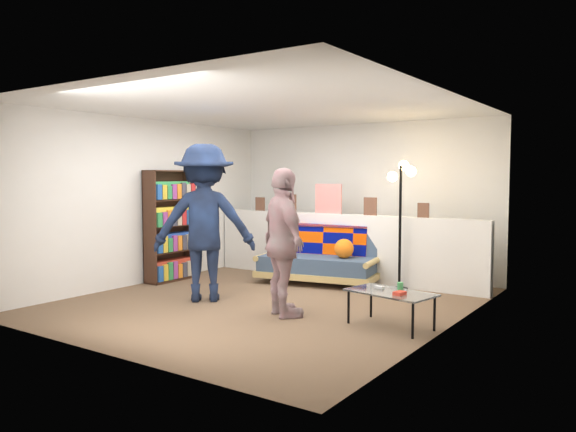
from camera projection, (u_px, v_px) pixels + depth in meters
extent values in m
plane|color=brown|center=(270.00, 302.00, 7.01)|extent=(5.00, 5.00, 0.00)
cube|color=silver|center=(362.00, 199.00, 8.98)|extent=(4.50, 0.10, 2.40)
cube|color=silver|center=(146.00, 201.00, 8.19)|extent=(0.10, 5.00, 2.40)
cube|color=silver|center=(449.00, 212.00, 5.66)|extent=(0.10, 5.00, 2.40)
cube|color=white|center=(270.00, 108.00, 6.84)|extent=(4.50, 5.00, 0.10)
cube|color=silver|center=(340.00, 247.00, 8.46)|extent=(4.45, 0.15, 1.00)
cube|color=brown|center=(260.00, 204.00, 9.24)|extent=(0.18, 0.02, 0.22)
cube|color=brown|center=(290.00, 203.00, 8.90)|extent=(0.22, 0.02, 0.28)
cube|color=white|center=(328.00, 199.00, 8.50)|extent=(0.45, 0.02, 0.45)
cube|color=brown|center=(370.00, 206.00, 8.11)|extent=(0.20, 0.02, 0.26)
cube|color=brown|center=(423.00, 210.00, 7.67)|extent=(0.16, 0.02, 0.20)
cube|color=tan|center=(318.00, 274.00, 8.19)|extent=(1.86, 1.10, 0.09)
cube|color=#364961|center=(317.00, 264.00, 8.13)|extent=(1.74, 0.94, 0.22)
cube|color=#364961|center=(325.00, 243.00, 8.43)|extent=(1.66, 0.53, 0.52)
cylinder|color=tan|center=(267.00, 255.00, 8.50)|extent=(0.23, 0.78, 0.08)
cylinder|color=tan|center=(373.00, 262.00, 7.84)|extent=(0.23, 0.78, 0.08)
cube|color=#040D70|center=(323.00, 243.00, 8.36)|extent=(1.32, 0.34, 0.48)
cube|color=#040D70|center=(326.00, 225.00, 8.45)|extent=(1.35, 0.48, 0.03)
sphere|color=orange|center=(344.00, 249.00, 7.95)|extent=(0.28, 0.28, 0.28)
cube|color=#321B10|center=(164.00, 225.00, 8.46)|extent=(0.02, 0.83, 1.65)
cube|color=#321B10|center=(149.00, 228.00, 8.05)|extent=(0.28, 0.02, 1.65)
cube|color=#321B10|center=(189.00, 224.00, 8.72)|extent=(0.28, 0.02, 1.65)
cube|color=#321B10|center=(169.00, 171.00, 8.33)|extent=(0.28, 0.83, 0.02)
cube|color=#321B10|center=(171.00, 279.00, 8.44)|extent=(0.28, 0.83, 0.04)
cube|color=#321B10|center=(171.00, 251.00, 8.41)|extent=(0.28, 0.79, 0.02)
cube|color=#321B10|center=(170.00, 226.00, 8.38)|extent=(0.28, 0.79, 0.02)
cube|color=#321B10|center=(170.00, 200.00, 8.36)|extent=(0.28, 0.79, 0.02)
cube|color=#B93925|center=(172.00, 268.00, 8.42)|extent=(0.20, 0.77, 0.28)
cube|color=#2549A3|center=(171.00, 242.00, 8.39)|extent=(0.20, 0.77, 0.26)
cube|color=yellow|center=(171.00, 216.00, 8.36)|extent=(0.20, 0.77, 0.28)
cube|color=#389C55|center=(171.00, 190.00, 8.34)|extent=(0.20, 0.77, 0.26)
cylinder|color=black|center=(349.00, 307.00, 5.96)|extent=(0.03, 0.03, 0.35)
cylinder|color=black|center=(413.00, 321.00, 5.39)|extent=(0.03, 0.03, 0.35)
cylinder|color=black|center=(371.00, 301.00, 6.23)|extent=(0.03, 0.03, 0.35)
cylinder|color=black|center=(434.00, 314.00, 5.66)|extent=(0.03, 0.03, 0.35)
cube|color=silver|center=(391.00, 292.00, 5.79)|extent=(0.97, 0.65, 0.02)
cube|color=silver|center=(379.00, 287.00, 5.95)|extent=(0.11, 0.06, 0.03)
cube|color=red|center=(400.00, 293.00, 5.63)|extent=(0.11, 0.14, 0.04)
cylinder|color=#409A52|center=(400.00, 287.00, 5.83)|extent=(0.07, 0.07, 0.09)
cylinder|color=black|center=(399.00, 289.00, 7.72)|extent=(0.29, 0.29, 0.03)
cylinder|color=black|center=(400.00, 228.00, 7.66)|extent=(0.04, 0.04, 1.71)
sphere|color=#FFC672|center=(392.00, 177.00, 7.70)|extent=(0.14, 0.14, 0.14)
sphere|color=#FFC672|center=(411.00, 171.00, 7.53)|extent=(0.14, 0.14, 0.14)
sphere|color=#FFC672|center=(404.00, 166.00, 7.70)|extent=(0.14, 0.14, 0.14)
imported|color=black|center=(204.00, 223.00, 7.03)|extent=(1.44, 1.37, 1.97)
imported|color=#CB838C|center=(284.00, 243.00, 6.22)|extent=(1.03, 0.88, 1.66)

